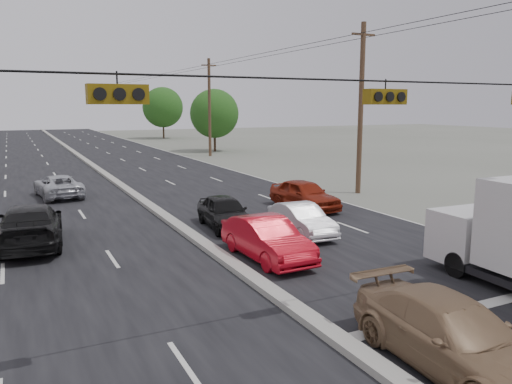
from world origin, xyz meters
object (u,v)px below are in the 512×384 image
red_sedan (267,239)px  queue_car_a (225,212)px  utility_pole_right_b (361,108)px  utility_pole_right_c (209,107)px  tan_sedan (452,336)px  oncoming_near (30,225)px  queue_car_b (302,220)px  queue_car_e (304,195)px  oncoming_far (58,186)px  tree_right_mid (214,114)px  tree_right_far (163,107)px

red_sedan → queue_car_a: 4.77m
utility_pole_right_b → utility_pole_right_c: same height
utility_pole_right_c → tan_sedan: (-11.10, -42.44, -4.40)m
utility_pole_right_b → utility_pole_right_c: (0.00, 25.00, 0.00)m
queue_car_a → oncoming_near: 7.69m
tan_sedan → queue_car_b: (2.79, 10.37, -0.07)m
red_sedan → queue_car_b: bearing=37.6°
utility_pole_right_b → queue_car_e: utility_pole_right_b is taller
tan_sedan → queue_car_a: tan_sedan is taller
utility_pole_right_b → oncoming_far: bearing=158.6°
tan_sedan → queue_car_e: (5.60, 14.71, 0.05)m
tree_right_mid → tree_right_far: (1.00, 25.00, 0.62)m
tree_right_mid → queue_car_a: size_ratio=1.73×
utility_pole_right_c → tree_right_mid: 5.64m
tree_right_far → oncoming_near: tree_right_far is taller
utility_pole_right_c → red_sedan: bearing=-107.9°
red_sedan → queue_car_a: bearing=83.1°
utility_pole_right_b → tan_sedan: 21.14m
tan_sedan → red_sedan: red_sedan is taller
queue_car_b → queue_car_e: (2.81, 4.34, 0.12)m
queue_car_a → queue_car_e: 5.51m
tree_right_far → utility_pole_right_b: bearing=-93.6°
utility_pole_right_b → queue_car_a: (-10.68, -4.61, -4.40)m
utility_pole_right_b → oncoming_near: bearing=-167.8°
tan_sedan → queue_car_e: size_ratio=1.10×
tree_right_far → queue_car_e: 58.58m
queue_car_e → tan_sedan: bearing=-116.0°
queue_car_a → queue_car_b: 3.42m
queue_car_a → queue_car_b: queue_car_a is taller
tree_right_mid → red_sedan: size_ratio=1.63×
tree_right_far → tan_sedan: bearing=-101.4°
tree_right_mid → queue_car_a: tree_right_mid is taller
queue_car_e → oncoming_far: 14.33m
utility_pole_right_b → tree_right_mid: 30.11m
tree_right_mid → oncoming_far: tree_right_mid is taller
utility_pole_right_c → tree_right_mid: (2.50, 5.00, -0.77)m
queue_car_e → oncoming_near: (-12.83, -1.22, 0.05)m
tree_right_far → red_sedan: bearing=-102.8°
utility_pole_right_b → tree_right_far: size_ratio=1.23×
red_sedan → oncoming_near: bearing=141.3°
oncoming_far → utility_pole_right_b: bearing=152.4°
utility_pole_right_c → queue_car_e: utility_pole_right_c is taller
utility_pole_right_c → tree_right_far: size_ratio=1.23×
tree_right_far → red_sedan: (-14.60, -64.36, -4.24)m
utility_pole_right_b → tree_right_far: (3.50, 55.00, -0.15)m
tree_right_mid → tan_sedan: tree_right_mid is taller
utility_pole_right_b → utility_pole_right_c: size_ratio=1.00×
red_sedan → queue_car_a: red_sedan is taller
utility_pole_right_b → queue_car_b: utility_pole_right_b is taller
utility_pole_right_c → oncoming_far: size_ratio=2.14×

